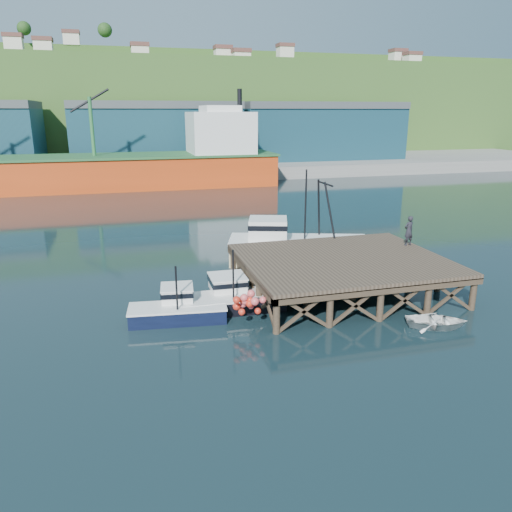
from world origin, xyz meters
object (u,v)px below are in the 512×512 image
object	(u,v)px
boat_black	(231,297)
dinghy	(437,321)
dockworker	(409,231)
trawler	(296,244)
boat_navy	(178,308)

from	to	relation	value
boat_black	dinghy	xyz separation A→B (m)	(9.58, -5.32, -0.35)
boat_black	dockworker	xyz separation A→B (m)	(12.55, 2.44, 2.44)
trawler	dockworker	world-z (taller)	trawler
trawler	dockworker	xyz separation A→B (m)	(6.02, -4.93, 1.72)
boat_navy	dockworker	size ratio (longest dim) A/B	2.69
boat_black	dinghy	size ratio (longest dim) A/B	1.93
boat_black	dockworker	world-z (taller)	dockworker
boat_navy	boat_black	distance (m)	3.12
boat_navy	dinghy	world-z (taller)	boat_navy
trawler	dinghy	size ratio (longest dim) A/B	3.48
trawler	dinghy	bearing A→B (deg)	-58.40
boat_navy	trawler	xyz separation A→B (m)	(9.57, 8.11, 0.74)
dinghy	boat_navy	bearing A→B (deg)	90.85
trawler	dinghy	xyz separation A→B (m)	(3.05, -12.69, -1.07)
boat_black	dinghy	bearing A→B (deg)	-28.13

